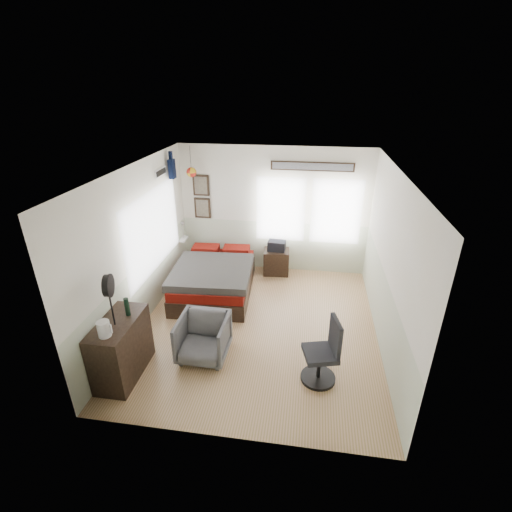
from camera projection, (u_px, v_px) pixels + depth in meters
The scene contains 12 objects.
ground_plane at pixel (258, 326), 6.43m from camera, with size 4.00×4.50×0.01m, color olive.
room_shell at pixel (255, 236), 5.91m from camera, with size 4.02×4.52×2.71m.
wall_decor at pixel (218, 177), 7.42m from camera, with size 3.55×1.32×1.44m.
bed at pixel (214, 278), 7.32m from camera, with size 1.56×2.10×0.64m.
dresser at pixel (122, 348), 5.20m from camera, with size 0.48×1.00×0.90m, color black.
armchair at pixel (203, 338), 5.59m from camera, with size 0.73×0.75×0.68m, color #575659.
nightstand at pixel (276, 262), 8.10m from camera, with size 0.54×0.43×0.54m, color black.
task_chair at pixel (324, 356), 5.12m from camera, with size 0.53×0.53×0.99m.
kettle at pixel (104, 329), 4.69m from camera, with size 0.19×0.16×0.22m.
bottle at pixel (127, 307), 5.10m from camera, with size 0.07×0.07×0.27m, color black.
stand_fan at pixel (108, 287), 4.70m from camera, with size 0.14×0.30×0.75m.
black_bag at pixel (277, 246), 7.93m from camera, with size 0.37×0.24×0.22m, color black.
Camera 1 is at (0.75, -5.23, 3.85)m, focal length 26.00 mm.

